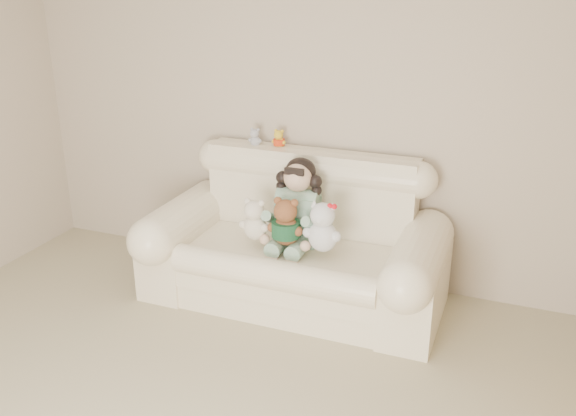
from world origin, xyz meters
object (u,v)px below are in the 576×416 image
(brown_teddy, at_px, (286,217))
(cream_teddy, at_px, (255,216))
(sofa, at_px, (293,234))
(white_cat, at_px, (323,222))
(seated_child, at_px, (298,201))

(brown_teddy, distance_m, cream_teddy, 0.23)
(sofa, relative_size, white_cat, 5.09)
(sofa, height_order, white_cat, sofa)
(cream_teddy, bearing_deg, sofa, 41.52)
(sofa, xyz_separation_m, cream_teddy, (-0.23, -0.14, 0.16))
(sofa, relative_size, cream_teddy, 6.00)
(brown_teddy, relative_size, cream_teddy, 1.13)
(white_cat, relative_size, cream_teddy, 1.18)
(white_cat, height_order, cream_teddy, white_cat)
(brown_teddy, relative_size, white_cat, 0.96)
(sofa, relative_size, brown_teddy, 5.32)
(brown_teddy, xyz_separation_m, cream_teddy, (-0.23, 0.00, -0.02))
(cream_teddy, bearing_deg, seated_child, 53.44)
(sofa, xyz_separation_m, seated_child, (0.01, 0.08, 0.22))
(seated_child, bearing_deg, cream_teddy, -138.45)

